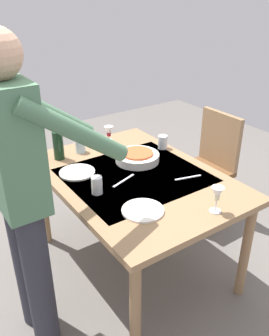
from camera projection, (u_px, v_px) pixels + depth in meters
name	position (u px, v px, depth m)	size (l,w,h in m)	color
ground_plane	(135.00, 263.00, 2.62)	(6.00, 6.00, 0.00)	#66605B
dining_table	(135.00, 185.00, 2.31)	(1.37, 0.97, 0.74)	#93704C
chair_near	(209.00, 161.00, 2.94)	(0.40, 0.40, 0.91)	brown
person_server	(22.00, 188.00, 1.69)	(0.42, 0.61, 1.69)	#2D2D38
wine_bottle	(58.00, 144.00, 2.44)	(0.07, 0.07, 0.30)	black
wine_glass_left	(109.00, 132.00, 2.65)	(0.07, 0.07, 0.15)	white
wine_glass_right	(217.00, 195.00, 1.86)	(0.07, 0.07, 0.15)	white
water_cup_near_left	(80.00, 147.00, 2.57)	(0.07, 0.07, 0.09)	silver
water_cup_near_right	(108.00, 146.00, 2.58)	(0.07, 0.07, 0.09)	silver
water_cup_far_left	(97.00, 185.00, 2.06)	(0.06, 0.06, 0.11)	silver
water_cup_far_right	(163.00, 142.00, 2.63)	(0.07, 0.07, 0.10)	silver
serving_bowl_pasta	(137.00, 157.00, 2.44)	(0.30, 0.30, 0.07)	white
dinner_plate_near	(77.00, 172.00, 2.30)	(0.23, 0.23, 0.01)	white
dinner_plate_far	(143.00, 210.00, 1.91)	(0.23, 0.23, 0.01)	white
table_knife	(124.00, 181.00, 2.21)	(0.01, 0.20, 0.01)	silver
table_fork	(188.00, 178.00, 2.24)	(0.01, 0.18, 0.01)	silver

